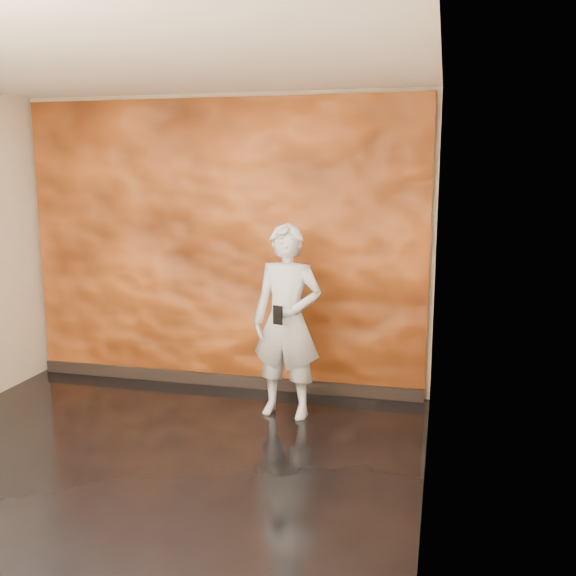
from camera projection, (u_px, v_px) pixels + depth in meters
name	position (u px, v px, depth m)	size (l,w,h in m)	color
room	(123.00, 277.00, 4.25)	(4.02, 4.02, 2.81)	black
feature_wall	(222.00, 246.00, 6.13)	(3.90, 0.06, 2.75)	#CE5F1F
baseboard	(223.00, 380.00, 6.33)	(3.90, 0.04, 0.12)	black
man	(287.00, 321.00, 5.45)	(0.61, 0.40, 1.66)	#9EA3AE
phone	(278.00, 315.00, 5.20)	(0.08, 0.02, 0.16)	black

